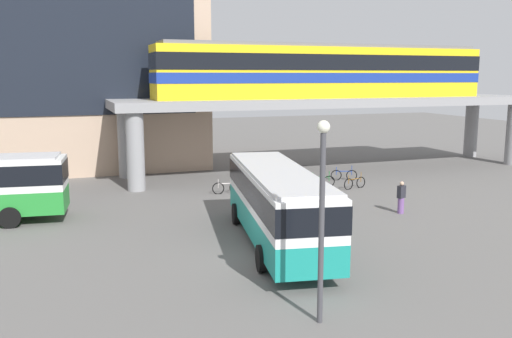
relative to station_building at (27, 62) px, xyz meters
The scene contains 12 objects.
ground_plane 20.54m from the station_building, 62.31° to the right, with size 120.00×120.00×0.00m, color #605E5B.
station_building is the anchor object (origin of this frame).
elevated_platform 23.45m from the station_building, 24.48° to the right, with size 32.06×6.35×5.43m.
train 22.56m from the station_building, 25.24° to the right, with size 25.05×2.96×3.84m.
bus_main 27.91m from the station_building, 67.80° to the right, with size 4.40×11.31×3.22m.
bicycle_silver 20.13m from the station_building, 52.68° to the right, with size 1.78×0.27×1.04m.
bicycle_green 24.24m from the station_building, 40.16° to the right, with size 1.72×0.63×1.04m.
bicycle_brown 26.29m from the station_building, 39.89° to the right, with size 1.75×0.47×1.04m.
bicycle_blue 25.29m from the station_building, 33.78° to the right, with size 1.69×0.70×1.04m.
pedestrian_at_kerb 23.05m from the station_building, 48.01° to the right, with size 0.46×0.47×1.70m.
pedestrian_waiting_near_stop 29.89m from the station_building, 50.81° to the right, with size 0.46×0.36×1.68m.
lamp_post 33.95m from the station_building, 75.08° to the right, with size 0.36×0.36×5.83m.
Camera 1 is at (-6.94, -19.16, 7.03)m, focal length 38.60 mm.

